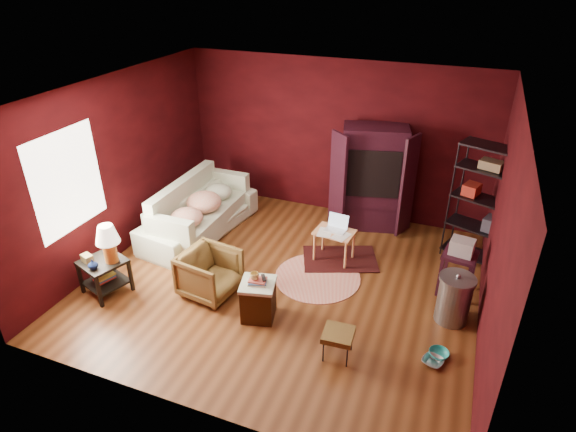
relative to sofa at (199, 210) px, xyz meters
name	(u,v)px	position (x,y,z in m)	size (l,w,h in m)	color
room	(280,196)	(1.83, -0.81, 0.95)	(5.54, 5.04, 2.84)	brown
sofa	(199,210)	(0.00, 0.00, 0.00)	(2.31, 0.68, 0.90)	silver
armchair	(210,271)	(1.01, -1.44, -0.08)	(0.72, 0.67, 0.74)	black
pet_bowl_steel	(434,356)	(4.15, -1.69, -0.33)	(0.24, 0.06, 0.24)	#A9ACB0
pet_bowl_turquoise	(440,349)	(4.20, -1.54, -0.33)	(0.24, 0.08, 0.24)	#25ACA9
vase	(93,264)	(-0.37, -2.14, 0.14)	(0.14, 0.14, 0.14)	#0D1C45
mug	(254,275)	(1.82, -1.67, 0.21)	(0.12, 0.09, 0.12)	tan
side_table	(106,253)	(-0.33, -1.92, 0.20)	(0.70, 0.70, 1.09)	black
sofa_cushions	(199,211)	(0.00, -0.01, -0.02)	(0.85, 2.10, 0.88)	silver
hamper	(258,299)	(1.86, -1.65, -0.17)	(0.54, 0.54, 0.62)	#42260F
footstool	(338,335)	(3.05, -1.97, -0.13)	(0.38, 0.38, 0.37)	black
rug_round	(318,277)	(2.33, -0.53, -0.45)	(1.61, 1.61, 0.01)	#F3E0CA
rug_oriental	(340,259)	(2.51, 0.07, -0.44)	(1.35, 1.14, 0.01)	#481313
laptop_desk	(335,234)	(2.41, 0.04, 0.01)	(0.64, 0.52, 0.75)	#FFB274
tv_armoire	(372,177)	(2.67, 1.33, 0.50)	(1.40, 0.97, 1.83)	#340E1D
wire_shelving	(485,201)	(4.48, 0.85, 0.60)	(1.02, 0.70, 1.91)	black
small_stand	(461,254)	(4.26, -0.16, 0.21)	(0.50, 0.50, 0.88)	#340E1D
trash_can	(454,299)	(4.27, -0.79, -0.11)	(0.51, 0.51, 0.73)	gray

